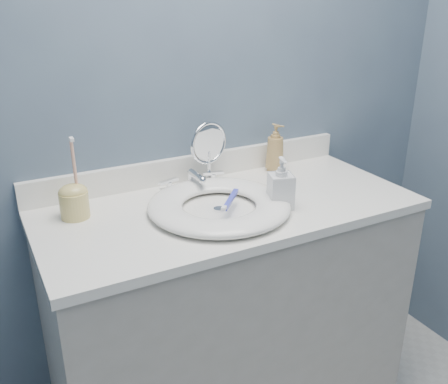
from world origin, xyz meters
TOP-DOWN VIEW (x-y plane):
  - back_wall at (0.00, 1.25)m, footprint 2.20×0.02m
  - vanity_cabinet at (0.00, 0.97)m, footprint 1.20×0.55m
  - countertop at (0.00, 0.97)m, footprint 1.22×0.57m
  - backsplash at (0.00, 1.24)m, footprint 1.22×0.02m
  - basin at (-0.05, 0.94)m, footprint 0.45×0.45m
  - drain at (-0.05, 0.94)m, footprint 0.04×0.04m
  - faucet at (-0.05, 1.14)m, footprint 0.25×0.13m
  - makeup_mirror at (0.02, 1.17)m, footprint 0.15×0.09m
  - soap_bottle_amber at (0.31, 1.17)m, footprint 0.09×0.09m
  - soap_bottle_clear at (0.13, 0.88)m, footprint 0.09×0.10m
  - toothbrush_holder at (-0.46, 1.11)m, footprint 0.09×0.09m
  - toothbrush_lying at (-0.03, 0.91)m, footprint 0.13×0.14m

SIDE VIEW (x-z plane):
  - vanity_cabinet at x=0.00m, z-range 0.00..0.85m
  - countertop at x=0.00m, z-range 0.85..0.88m
  - drain at x=-0.05m, z-range 0.88..0.89m
  - basin at x=-0.05m, z-range 0.88..0.92m
  - faucet at x=-0.05m, z-range 0.87..0.95m
  - toothbrush_lying at x=-0.03m, z-range 0.92..0.93m
  - backsplash at x=0.00m, z-range 0.88..0.97m
  - toothbrush_holder at x=-0.46m, z-range 0.81..1.06m
  - soap_bottle_clear at x=0.13m, z-range 0.88..1.05m
  - soap_bottle_amber at x=0.31m, z-range 0.88..1.06m
  - makeup_mirror at x=0.02m, z-range 0.89..1.12m
  - back_wall at x=0.00m, z-range 0.00..2.40m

